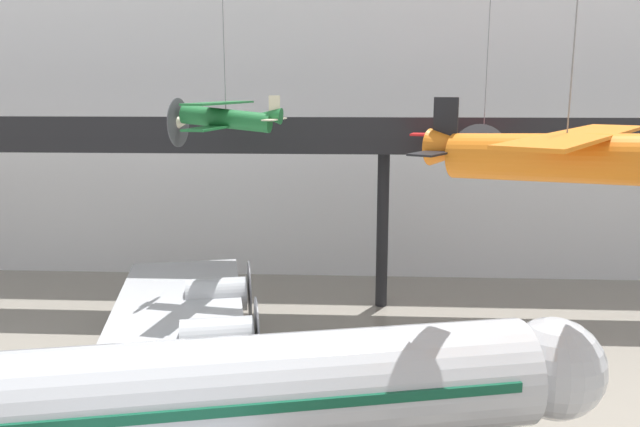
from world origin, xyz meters
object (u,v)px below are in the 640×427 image
(airliner_silver_main, at_px, (125,404))
(suspended_plane_orange_highwing, at_px, (565,156))
(suspended_plane_green_biplane, at_px, (225,118))
(suspended_plane_red_highwing, at_px, (483,143))

(airliner_silver_main, distance_m, suspended_plane_orange_highwing, 14.80)
(airliner_silver_main, relative_size, suspended_plane_green_biplane, 4.03)
(airliner_silver_main, xyz_separation_m, suspended_plane_green_biplane, (0.83, 12.24, 8.10))
(airliner_silver_main, height_order, suspended_plane_orange_highwing, suspended_plane_orange_highwing)
(suspended_plane_orange_highwing, bearing_deg, airliner_silver_main, -146.89)
(airliner_silver_main, height_order, suspended_plane_red_highwing, suspended_plane_red_highwing)
(suspended_plane_green_biplane, bearing_deg, airliner_silver_main, 96.00)
(suspended_plane_green_biplane, bearing_deg, suspended_plane_orange_highwing, 144.39)
(suspended_plane_green_biplane, height_order, suspended_plane_orange_highwing, suspended_plane_green_biplane)
(airliner_silver_main, distance_m, suspended_plane_green_biplane, 14.70)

